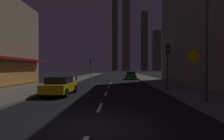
% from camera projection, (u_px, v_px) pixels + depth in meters
% --- Properties ---
extents(ground_plane, '(78.00, 136.00, 0.10)m').
position_uv_depth(ground_plane, '(113.00, 78.00, 38.34)').
color(ground_plane, black).
extents(sidewalk_right, '(4.00, 76.00, 0.15)m').
position_uv_depth(sidewalk_right, '(145.00, 78.00, 38.14)').
color(sidewalk_right, '#605E59').
rests_on(sidewalk_right, ground).
extents(sidewalk_left, '(4.00, 76.00, 0.15)m').
position_uv_depth(sidewalk_left, '(81.00, 78.00, 38.53)').
color(sidewalk_left, '#605E59').
rests_on(sidewalk_left, ground).
extents(lane_marking_center, '(0.16, 23.00, 0.01)m').
position_uv_depth(lane_marking_center, '(106.00, 94.00, 14.75)').
color(lane_marking_center, silver).
rests_on(lane_marking_center, ground).
extents(skyscraper_distant_tall, '(5.14, 6.78, 62.69)m').
position_uv_depth(skyscraper_distant_tall, '(115.00, 36.00, 160.41)').
color(skyscraper_distant_tall, '#4E4A3B').
rests_on(skyscraper_distant_tall, ground).
extents(skyscraper_distant_mid, '(6.25, 7.87, 60.23)m').
position_uv_depth(skyscraper_distant_mid, '(126.00, 35.00, 147.50)').
color(skyscraper_distant_mid, '#5E5946').
rests_on(skyscraper_distant_mid, ground).
extents(skyscraper_distant_short, '(5.12, 8.42, 52.24)m').
position_uv_depth(skyscraper_distant_short, '(144.00, 41.00, 157.62)').
color(skyscraper_distant_short, '#544F3F').
rests_on(skyscraper_distant_short, ground).
extents(skyscraper_distant_slender, '(6.64, 7.75, 36.43)m').
position_uv_depth(skyscraper_distant_slender, '(157.00, 51.00, 161.73)').
color(skyscraper_distant_slender, '#5D5846').
rests_on(skyscraper_distant_slender, ground).
extents(car_parked_near, '(1.98, 4.24, 1.45)m').
position_uv_depth(car_parked_near, '(60.00, 86.00, 14.07)').
color(car_parked_near, gold).
rests_on(car_parked_near, ground).
extents(car_parked_far, '(1.98, 4.24, 1.45)m').
position_uv_depth(car_parked_far, '(131.00, 75.00, 34.48)').
color(car_parked_far, '#1E722D').
rests_on(car_parked_far, ground).
extents(fire_hydrant_far_left, '(0.42, 0.30, 0.65)m').
position_uv_depth(fire_hydrant_far_left, '(76.00, 78.00, 29.69)').
color(fire_hydrant_far_left, red).
rests_on(fire_hydrant_far_left, sidewalk_left).
extents(traffic_light_near_right, '(0.32, 0.48, 4.20)m').
position_uv_depth(traffic_light_near_right, '(167.00, 56.00, 16.07)').
color(traffic_light_near_right, '#2D2D2D').
rests_on(traffic_light_near_right, sidewalk_right).
extents(traffic_light_far_left, '(0.32, 0.48, 4.20)m').
position_uv_depth(traffic_light_far_left, '(90.00, 64.00, 42.86)').
color(traffic_light_far_left, '#2D2D2D').
rests_on(traffic_light_far_left, sidewalk_left).
extents(street_lamp_right, '(1.96, 0.56, 6.58)m').
position_uv_depth(street_lamp_right, '(193.00, 18.00, 10.43)').
color(street_lamp_right, '#38383D').
rests_on(street_lamp_right, sidewalk_right).
extents(pedestrian_crossing_sign, '(0.91, 0.08, 3.15)m').
position_uv_depth(pedestrian_crossing_sign, '(194.00, 70.00, 10.80)').
color(pedestrian_crossing_sign, slate).
rests_on(pedestrian_crossing_sign, sidewalk_right).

